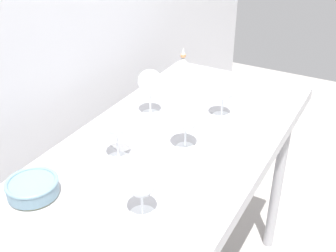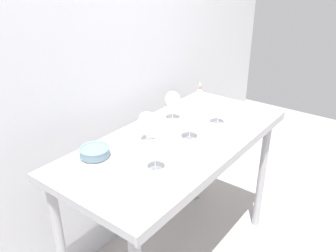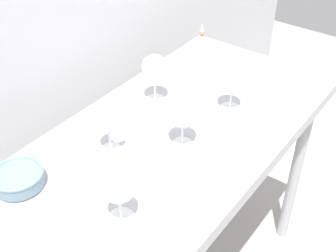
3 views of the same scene
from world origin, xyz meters
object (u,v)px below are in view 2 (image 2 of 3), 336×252
tasting_sheet_lower (155,128)px  wine_glass_near_center (190,120)px  wine_glass_near_right (219,107)px  wine_glass_near_left (155,150)px  tasting_sheet_upper (206,109)px  tasting_bowl (95,152)px  wine_glass_far_left (147,121)px  wine_glass_far_right (172,100)px  decanter_funnel (200,92)px

tasting_sheet_lower → wine_glass_near_center: bearing=-67.6°
wine_glass_near_right → wine_glass_near_center: wine_glass_near_center is taller
wine_glass_near_left → tasting_sheet_lower: (0.34, 0.28, -0.11)m
tasting_sheet_upper → tasting_bowl: 0.86m
wine_glass_near_center → tasting_sheet_upper: bearing=20.3°
wine_glass_far_left → tasting_sheet_lower: wine_glass_far_left is taller
wine_glass_far_left → wine_glass_near_left: bearing=-132.1°
tasting_bowl → tasting_sheet_upper: bearing=-7.1°
wine_glass_near_left → wine_glass_near_right: 0.61m
wine_glass_near_right → wine_glass_far_right: bearing=115.4°
wine_glass_far_left → wine_glass_far_right: bearing=11.8°
wine_glass_far_left → tasting_bowl: 0.30m
tasting_sheet_upper → tasting_sheet_lower: size_ratio=1.10×
tasting_bowl → decanter_funnel: (1.00, 0.04, 0.01)m
wine_glass_far_left → wine_glass_near_right: (0.42, -0.18, -0.02)m
wine_glass_far_left → tasting_sheet_upper: wine_glass_far_left is taller
wine_glass_far_right → wine_glass_near_right: 0.27m
wine_glass_far_right → tasting_sheet_lower: 0.20m
decanter_funnel → wine_glass_far_left: bearing=-168.8°
wine_glass_far_right → tasting_sheet_lower: (-0.15, 0.01, -0.13)m
wine_glass_near_center → tasting_sheet_lower: 0.26m
wine_glass_far_right → tasting_sheet_upper: size_ratio=0.75×
tasting_sheet_upper → wine_glass_far_right: bearing=145.3°
tasting_sheet_upper → decanter_funnel: (0.15, 0.15, 0.04)m
wine_glass_near_left → wine_glass_far_left: 0.28m
wine_glass_far_left → wine_glass_near_right: 0.46m
wine_glass_near_center → tasting_bowl: (-0.43, 0.26, -0.08)m
tasting_sheet_lower → tasting_bowl: bearing=-163.1°
tasting_sheet_upper → wine_glass_near_left: bearing=173.9°
wine_glass_near_center → wine_glass_far_right: bearing=56.8°
wine_glass_near_left → wine_glass_far_right: wine_glass_far_right is taller
tasting_sheet_lower → tasting_bowl: 0.42m
tasting_sheet_upper → tasting_bowl: tasting_bowl is taller
tasting_bowl → wine_glass_near_right: bearing=-22.3°
wine_glass_far_left → tasting_sheet_upper: bearing=-0.3°
tasting_sheet_upper → tasting_sheet_lower: same height
wine_glass_near_right → tasting_sheet_upper: 0.26m
wine_glass_far_left → tasting_bowl: (-0.27, 0.10, -0.10)m
wine_glass_far_right → wine_glass_near_right: (0.12, -0.24, -0.02)m
wine_glass_near_center → tasting_sheet_upper: wine_glass_near_center is taller
wine_glass_far_left → wine_glass_near_right: bearing=-23.1°
decanter_funnel → tasting_sheet_upper: bearing=-135.8°
tasting_sheet_lower → wine_glass_far_right: bearing=15.8°
wine_glass_near_center → tasting_sheet_lower: wine_glass_near_center is taller
wine_glass_near_left → wine_glass_near_center: (0.35, 0.05, 0.00)m
wine_glass_near_right → tasting_bowl: bearing=157.7°
wine_glass_far_right → wine_glass_near_right: bearing=-64.6°
decanter_funnel → tasting_bowl: bearing=-177.6°
wine_glass_near_center → tasting_sheet_upper: 0.46m
wine_glass_near_center → tasting_sheet_lower: size_ratio=0.75×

